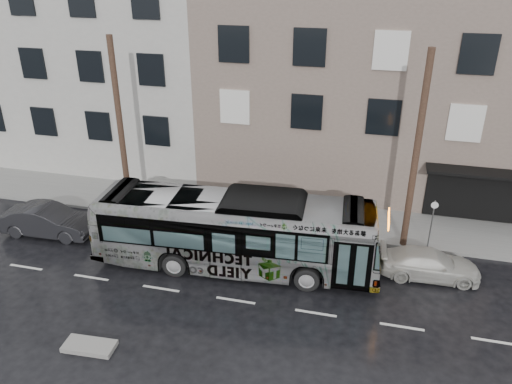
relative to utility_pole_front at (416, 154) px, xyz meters
The scene contains 11 objects.
ground 8.65m from the utility_pole_front, 153.08° to the right, with size 120.00×120.00×0.00m, color black.
sidewalk 8.11m from the utility_pole_front, 166.17° to the left, with size 90.00×3.60×0.15m, color gray.
building_taupe 9.56m from the utility_pole_front, 99.07° to the left, with size 20.00×12.00×11.00m, color gray.
building_grey 27.02m from the utility_pole_front, 156.02° to the left, with size 26.00×15.00×16.00m, color #BBB8B0.
utility_pole_front is the anchor object (origin of this frame).
utility_pole_rear 14.00m from the utility_pole_front, behind, with size 0.30×0.30×9.00m, color #513728.
sign_post 3.48m from the utility_pole_front, ahead, with size 0.06×0.06×2.40m, color slate.
bus 8.47m from the utility_pole_front, 154.89° to the right, with size 2.87×12.28×3.42m, color #B2B2B2.
white_sedan 4.71m from the utility_pole_front, 65.62° to the right, with size 1.70×4.17×1.21m, color #B3B1AA.
dark_sedan 17.50m from the utility_pole_front, 169.90° to the right, with size 1.58×4.54×1.50m, color black.
slush_pile 15.08m from the utility_pole_front, 138.13° to the right, with size 1.80×0.80×0.18m, color #A29F9A.
Camera 1 is at (4.68, -17.84, 12.43)m, focal length 35.00 mm.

